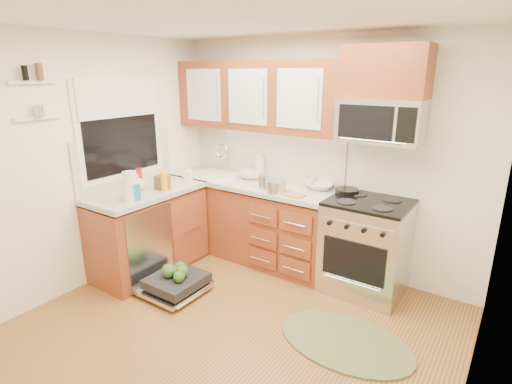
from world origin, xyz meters
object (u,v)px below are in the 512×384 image
Objects in this scene: cutting_board at (292,194)px; bowl_b at (251,175)px; paper_towel_roll at (130,186)px; stock_pot at (276,187)px; bowl_a at (320,186)px; sink at (214,185)px; skillet at (347,191)px; cup at (309,182)px; microwave at (381,121)px; dishwasher at (174,283)px; upper_cabinets at (257,96)px; rug at (345,342)px; range at (366,247)px.

cutting_board is 0.87× the size of bowl_b.
bowl_b is at bearing 70.53° from paper_towel_roll.
bowl_a is at bearing 48.52° from stock_pot.
sink is 2.22× the size of bowl_a.
stock_pot reaches higher than skillet.
skillet is at bearing 33.82° from cutting_board.
cup is (1.17, 0.23, 0.17)m from sink.
sink is at bearing 169.60° from stock_pot.
microwave reaches higher than dishwasher.
upper_cabinets is 1.21m from sink.
dishwasher is 2.42× the size of paper_towel_roll.
upper_cabinets is at bearing 153.62° from cutting_board.
bowl_a is at bearing 45.88° from paper_towel_roll.
microwave is at bearing 100.34° from rug.
rug is at bearing -22.73° from sink.
upper_cabinets is 7.09× the size of paper_towel_roll.
microwave is 1.09× the size of dishwasher.
range is 0.93m from cup.
cutting_board reaches higher than dishwasher.
dishwasher is at bearing -135.11° from skillet.
paper_towel_roll is at bearing -141.22° from skillet.
microwave is at bearing 39.07° from dishwasher.
microwave is 2.64× the size of bowl_b.
rug is at bearing -37.53° from cutting_board.
dishwasher is at bearing -70.80° from sink.
paper_towel_roll is 1.88m from cup.
range is 1.36× the size of dishwasher.
bowl_b reaches higher than bowl_a.
stock_pot is at bearing 56.85° from dishwasher.
microwave is at bearing 22.30° from cutting_board.
sink is 0.55× the size of rug.
sink is 1.66m from skillet.
rug is 1.63m from bowl_a.
skillet reaches higher than sink.
stock_pot is 0.75× the size of bowl_a.
range is 1.96m from sink.
rug is at bearing 7.72° from dishwasher.
range is 0.89m from cutting_board.
upper_cabinets is at bearing 174.11° from range.
sink is 5.03× the size of cup.
stock_pot is at bearing -30.53° from bowl_b.
bowl_b is at bearing -172.99° from cup.
range is 1.95m from dishwasher.
skillet is at bearing -11.21° from cup.
cutting_board is at bearing 2.98° from stock_pot.
bowl_a is (0.32, 0.36, -0.03)m from stock_pot.
bowl_a is 0.16m from cup.
upper_cabinets is 2.70× the size of microwave.
bowl_a is 0.87m from bowl_b.
cutting_board is (0.80, 0.95, 0.83)m from dishwasher.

